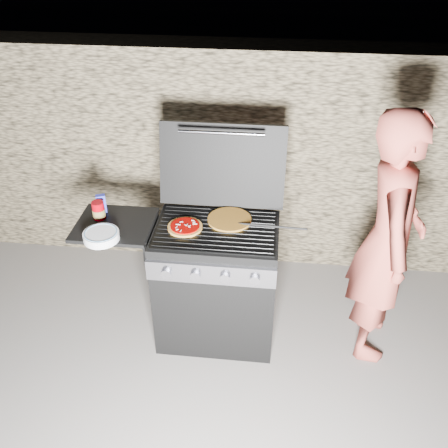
# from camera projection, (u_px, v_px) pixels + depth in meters

# --- Properties ---
(ground) EXTENTS (50.00, 50.00, 0.00)m
(ground) POSITION_uv_depth(u_px,v_px,m) (217.00, 330.00, 3.69)
(ground) COLOR #68625D
(stone_wall) EXTENTS (8.00, 0.35, 1.80)m
(stone_wall) POSITION_uv_depth(u_px,v_px,m) (232.00, 157.00, 4.06)
(stone_wall) COLOR #8E7C5B
(stone_wall) RESTS_ON ground
(gas_grill) EXTENTS (1.34, 0.79, 0.91)m
(gas_grill) POSITION_uv_depth(u_px,v_px,m) (181.00, 280.00, 3.46)
(gas_grill) COLOR black
(gas_grill) RESTS_ON ground
(pizza_topped) EXTENTS (0.23, 0.23, 0.02)m
(pizza_topped) POSITION_uv_depth(u_px,v_px,m) (185.00, 227.00, 3.18)
(pizza_topped) COLOR gold
(pizza_topped) RESTS_ON gas_grill
(pizza_plain) EXTENTS (0.38, 0.38, 0.02)m
(pizza_plain) POSITION_uv_depth(u_px,v_px,m) (229.00, 219.00, 3.26)
(pizza_plain) COLOR gold
(pizza_plain) RESTS_ON gas_grill
(sauce_jar) EXTENTS (0.10, 0.10, 0.12)m
(sauce_jar) POSITION_uv_depth(u_px,v_px,m) (98.00, 210.00, 3.27)
(sauce_jar) COLOR #98000A
(sauce_jar) RESTS_ON gas_grill
(blue_carton) EXTENTS (0.07, 0.05, 0.13)m
(blue_carton) POSITION_uv_depth(u_px,v_px,m) (101.00, 204.00, 3.33)
(blue_carton) COLOR #2A32B7
(blue_carton) RESTS_ON gas_grill
(plate_stack) EXTENTS (0.25, 0.25, 0.05)m
(plate_stack) POSITION_uv_depth(u_px,v_px,m) (101.00, 236.00, 3.09)
(plate_stack) COLOR white
(plate_stack) RESTS_ON gas_grill
(person) EXTENTS (0.47, 0.67, 1.75)m
(person) POSITION_uv_depth(u_px,v_px,m) (388.00, 240.00, 3.14)
(person) COLOR #B3483C
(person) RESTS_ON ground
(tongs) EXTENTS (0.48, 0.16, 0.10)m
(tongs) POSITION_uv_depth(u_px,v_px,m) (268.00, 225.00, 3.13)
(tongs) COLOR black
(tongs) RESTS_ON gas_grill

